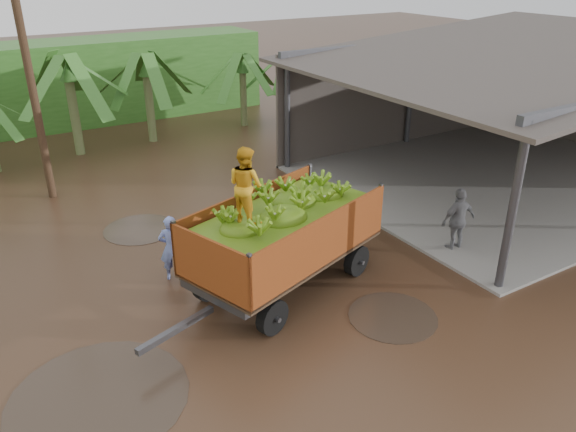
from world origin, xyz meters
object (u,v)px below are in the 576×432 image
at_px(banana_trailer, 284,233).
at_px(utility_pole, 28,69).
at_px(man_grey, 458,220).
at_px(man_blue, 172,248).

distance_m(banana_trailer, utility_pole, 9.53).
bearing_deg(man_grey, man_blue, -15.16).
height_order(banana_trailer, utility_pole, utility_pole).
relative_size(man_grey, utility_pole, 0.22).
bearing_deg(utility_pole, banana_trailer, -67.23).
xyz_separation_m(man_blue, utility_pole, (-1.51, 6.75, 3.20)).
height_order(man_blue, man_grey, man_grey).
xyz_separation_m(man_grey, utility_pole, (-8.26, 9.23, 3.15)).
height_order(banana_trailer, man_grey, banana_trailer).
bearing_deg(utility_pole, man_grey, -48.17).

